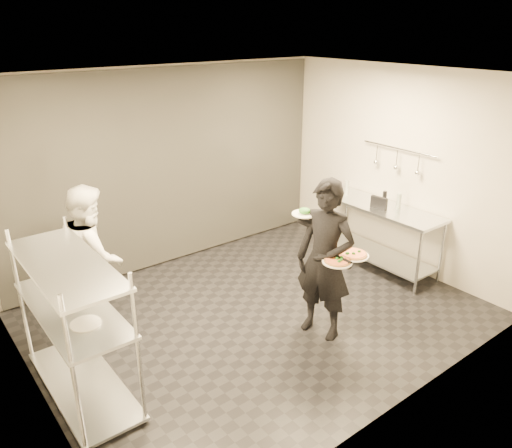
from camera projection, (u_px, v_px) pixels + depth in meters
room_shell at (202, 182)px, 6.41m from camera, size 5.00×4.00×2.80m
pass_rack at (74, 321)px, 4.56m from camera, size 0.60×1.60×1.50m
prep_counter at (379, 226)px, 7.08m from camera, size 0.60×1.80×0.92m
utensil_rail at (397, 160)px, 6.87m from camera, size 0.07×1.20×0.31m
waiter at (325, 260)px, 5.41m from camera, size 0.61×0.76×1.82m
chef at (92, 256)px, 5.68m from camera, size 0.81×0.95×1.68m
pizza_plate_near at (337, 261)px, 5.14m from camera, size 0.31×0.31×0.05m
pizza_plate_far at (353, 254)px, 5.28m from camera, size 0.34×0.34×0.05m
salad_plate at (305, 212)px, 5.38m from camera, size 0.27×0.27×0.07m
pos_monitor at (379, 203)px, 6.83m from camera, size 0.08×0.24×0.17m
bottle_green at (347, 188)px, 7.37m from camera, size 0.06×0.06×0.22m
bottle_clear at (399, 201)px, 6.86m from camera, size 0.06×0.06×0.21m
bottle_dark at (384, 198)px, 6.97m from camera, size 0.06×0.06×0.20m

